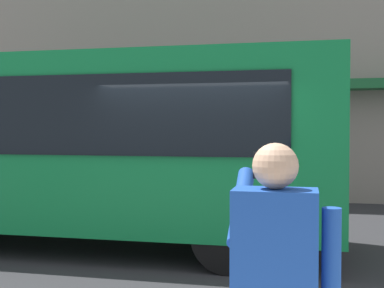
{
  "coord_description": "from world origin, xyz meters",
  "views": [
    {
      "loc": [
        -1.49,
        7.26,
        1.92
      ],
      "look_at": [
        0.32,
        -0.78,
        1.67
      ],
      "focal_mm": 48.0,
      "sensor_mm": 36.0,
      "label": 1
    }
  ],
  "objects": [
    {
      "name": "ground_plane",
      "position": [
        0.0,
        0.0,
        0.0
      ],
      "size": [
        60.0,
        60.0,
        0.0
      ],
      "primitive_type": "plane",
      "color": "#2B2B2D"
    },
    {
      "name": "red_bus",
      "position": [
        2.53,
        -0.49,
        1.68
      ],
      "size": [
        9.05,
        2.54,
        3.08
      ],
      "color": "#0F7238",
      "rests_on": "ground_plane"
    }
  ]
}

